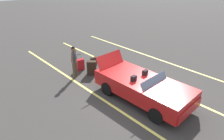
{
  "coord_description": "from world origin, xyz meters",
  "views": [
    {
      "loc": [
        4.36,
        -5.72,
        4.81
      ],
      "look_at": [
        -1.8,
        -0.08,
        0.75
      ],
      "focal_mm": 31.79,
      "sensor_mm": 36.0,
      "label": 1
    }
  ],
  "objects": [
    {
      "name": "suitcase_medium_bright",
      "position": [
        -4.14,
        -0.3,
        0.31
      ],
      "size": [
        0.29,
        0.43,
        0.9
      ],
      "rotation": [
        0.0,
        0.0,
        6.16
      ],
      "color": "red",
      "rests_on": "ground_plane"
    },
    {
      "name": "suitcase_large_black",
      "position": [
        -3.3,
        -0.15,
        0.37
      ],
      "size": [
        0.53,
        0.54,
        0.74
      ],
      "rotation": [
        0.0,
        0.0,
        2.39
      ],
      "color": "#2D2319",
      "rests_on": "ground_plane"
    },
    {
      "name": "ground_plane",
      "position": [
        0.0,
        0.0,
        0.0
      ],
      "size": [
        80.0,
        80.0,
        0.0
      ],
      "primitive_type": "plane",
      "color": "#383533"
    },
    {
      "name": "lot_line_far",
      "position": [
        0.0,
        4.13,
        0.0
      ],
      "size": [
        18.0,
        0.12,
        0.01
      ],
      "primitive_type": "cube",
      "color": "#EAE066",
      "rests_on": "ground_plane"
    },
    {
      "name": "lot_line_mid",
      "position": [
        0.0,
        1.43,
        0.0
      ],
      "size": [
        18.0,
        0.12,
        0.01
      ],
      "primitive_type": "cube",
      "color": "#EAE066",
      "rests_on": "ground_plane"
    },
    {
      "name": "suitcase_small_carryon",
      "position": [
        -4.1,
        0.6,
        0.25
      ],
      "size": [
        0.31,
        0.39,
        0.5
      ],
      "rotation": [
        0.0,
        0.0,
        5.95
      ],
      "color": "#2D2319",
      "rests_on": "ground_plane"
    },
    {
      "name": "convertible_car",
      "position": [
        0.2,
        0.01,
        0.59
      ],
      "size": [
        4.24,
        1.93,
        1.51
      ],
      "rotation": [
        0.0,
        0.0,
        0.03
      ],
      "color": "red",
      "rests_on": "ground_plane"
    },
    {
      "name": "traveler_person",
      "position": [
        -3.62,
        -0.98,
        0.93
      ],
      "size": [
        0.41,
        0.55,
        1.65
      ],
      "rotation": [
        0.0,
        0.0,
        0.6
      ],
      "color": "#4C3F2D",
      "rests_on": "ground_plane"
    },
    {
      "name": "lot_line_near",
      "position": [
        0.0,
        -1.27,
        0.0
      ],
      "size": [
        18.0,
        0.12,
        0.01
      ],
      "primitive_type": "cube",
      "color": "#EAE066",
      "rests_on": "ground_plane"
    }
  ]
}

